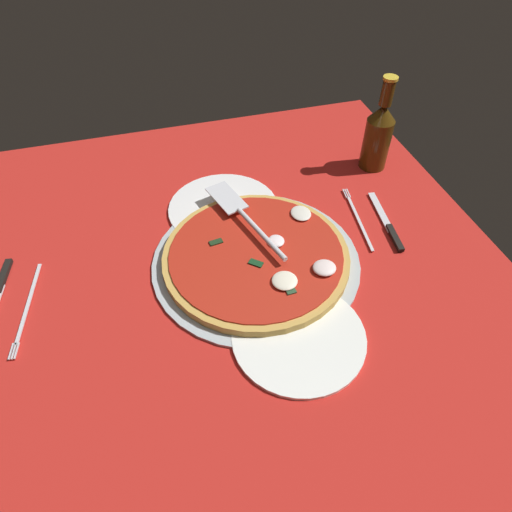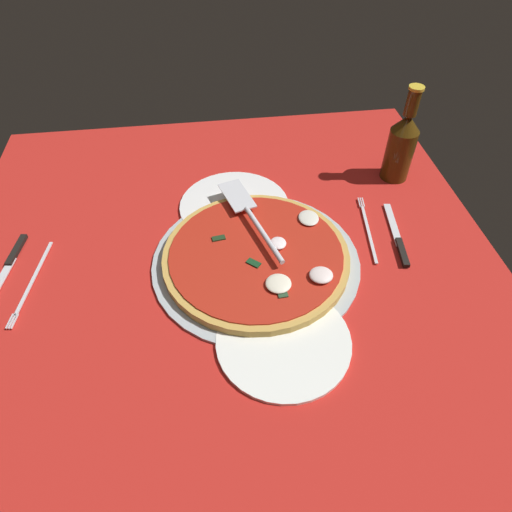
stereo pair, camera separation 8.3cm
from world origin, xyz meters
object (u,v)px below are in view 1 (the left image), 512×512
object	(u,v)px
dinner_plate_right	(299,337)
place_setting_near	(12,302)
dinner_plate_left	(223,208)
place_setting_far	(373,223)
beer_bottle	(378,134)
pizza_server	(244,216)
pizza	(257,256)

from	to	relation	value
dinner_plate_right	place_setting_near	bearing A→B (deg)	-114.31
dinner_plate_left	dinner_plate_right	bearing A→B (deg)	7.31
dinner_plate_right	place_setting_far	size ratio (longest dim) A/B	1.04
place_setting_near	beer_bottle	xyz separation A→B (cm)	(-20.16, 78.56, 8.30)
pizza_server	place_setting_near	distance (cm)	44.28
pizza	place_setting_near	xyz separation A→B (cm)	(-2.53, -43.76, -1.55)
pizza_server	place_setting_far	bearing A→B (deg)	-117.56
place_setting_near	place_setting_far	xyz separation A→B (cm)	(-1.28, 69.77, 0.00)
dinner_plate_left	pizza	xyz separation A→B (cm)	(16.76, 2.64, 1.41)
place_setting_near	pizza_server	bearing A→B (deg)	107.58
dinner_plate_left	pizza_server	distance (cm)	9.12
dinner_plate_right	pizza	world-z (taller)	pizza
pizza_server	place_setting_near	world-z (taller)	pizza_server
dinner_plate_left	place_setting_near	distance (cm)	43.52
beer_bottle	pizza_server	bearing A→B (deg)	-68.49
dinner_plate_right	place_setting_near	size ratio (longest dim) A/B	0.97
place_setting_far	beer_bottle	size ratio (longest dim) A/B	0.96
dinner_plate_right	beer_bottle	world-z (taller)	beer_bottle
place_setting_far	dinner_plate_left	bearing A→B (deg)	73.44
place_setting_near	beer_bottle	distance (cm)	81.53
place_setting_near	place_setting_far	world-z (taller)	same
pizza	beer_bottle	size ratio (longest dim) A/B	1.59
pizza_server	place_setting_far	distance (cm)	26.94
dinner_plate_left	pizza	world-z (taller)	pizza
dinner_plate_left	pizza_server	bearing A→B (deg)	17.71
dinner_plate_left	dinner_plate_right	distance (cm)	35.11
pizza	place_setting_far	bearing A→B (deg)	98.33
dinner_plate_left	pizza_server	xyz separation A→B (cm)	(7.84, 2.50, 3.92)
pizza_server	pizza	bearing A→B (deg)	164.38
place_setting_near	dinner_plate_left	bearing A→B (deg)	118.33
dinner_plate_left	beer_bottle	size ratio (longest dim) A/B	1.06
dinner_plate_right	beer_bottle	distance (cm)	53.05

